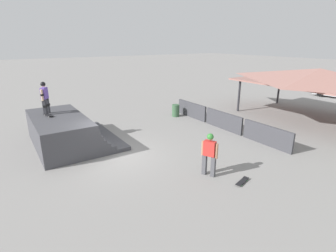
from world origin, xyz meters
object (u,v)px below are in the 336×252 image
at_px(skater_on_deck, 45,96).
at_px(skateboard_on_deck, 49,115).
at_px(skateboard_on_ground, 243,181).
at_px(trash_bin, 176,111).
at_px(bystander_walking, 210,151).

xyz_separation_m(skater_on_deck, skateboard_on_deck, (0.51, -0.02, -0.89)).
xyz_separation_m(skateboard_on_ground, trash_bin, (-8.96, 3.15, 0.37)).
bearing_deg(skater_on_deck, bystander_walking, 64.13).
xyz_separation_m(skater_on_deck, trash_bin, (-0.44, 8.42, -2.08)).
distance_m(skateboard_on_deck, skateboard_on_ground, 9.72).
bearing_deg(skateboard_on_deck, bystander_walking, 20.93).
bearing_deg(skateboard_on_ground, trash_bin, 53.95).
bearing_deg(skater_on_deck, skateboard_on_ground, 64.06).
bearing_deg(skateboard_on_ground, skateboard_on_deck, 106.77).
height_order(skateboard_on_ground, trash_bin, trash_bin).
bearing_deg(bystander_walking, trash_bin, -51.33).
height_order(skater_on_deck, skateboard_on_deck, skater_on_deck).
xyz_separation_m(bystander_walking, skateboard_on_ground, (1.15, 0.70, -0.98)).
relative_size(skateboard_on_ground, trash_bin, 0.94).
height_order(skater_on_deck, trash_bin, skater_on_deck).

